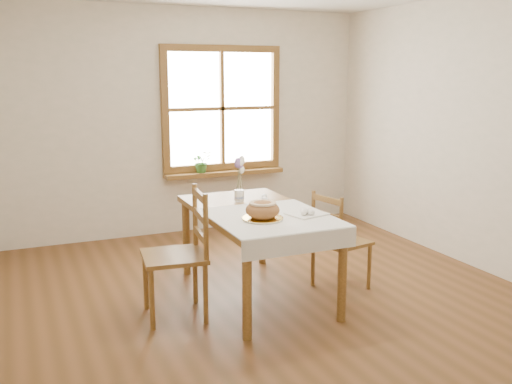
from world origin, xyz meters
The scene contains 18 objects.
ground centered at (0.00, 0.00, 0.00)m, with size 5.00×5.00×0.00m, color brown.
room_walls centered at (0.00, 0.00, 1.71)m, with size 4.60×5.10×2.65m.
window centered at (0.50, 2.47, 1.45)m, with size 1.46×0.08×1.46m.
window_sill centered at (0.50, 2.40, 0.69)m, with size 1.46×0.20×0.05m.
dining_table centered at (0.00, 0.30, 0.66)m, with size 0.90×1.60×0.75m.
table_linen centered at (0.00, 0.00, 0.76)m, with size 0.91×0.99×0.01m, color white.
chair_left centered at (-0.75, 0.15, 0.50)m, with size 0.47×0.49×1.00m, color olive, non-canonical shape.
chair_right centered at (0.76, 0.16, 0.43)m, with size 0.41×0.42×0.87m, color olive, non-canonical shape.
bread_plate centered at (-0.10, -0.06, 0.77)m, with size 0.31×0.31×0.02m, color white.
bread_loaf centered at (-0.10, -0.06, 0.85)m, with size 0.26×0.26×0.14m, color #9C6C37.
egg_napkin centered at (0.29, -0.05, 0.77)m, with size 0.28×0.24×0.01m, color white.
eggs centered at (0.29, -0.05, 0.80)m, with size 0.22×0.20×0.05m, color white, non-canonical shape.
salt_shaker centered at (0.12, 0.40, 0.81)m, with size 0.05×0.05×0.09m, color white.
pepper_shaker centered at (0.07, 0.28, 0.81)m, with size 0.05×0.05×0.10m, color white.
flower_vase centered at (-0.01, 0.64, 0.80)m, with size 0.09×0.09×0.09m, color white.
lavender_bouquet centered at (-0.01, 0.64, 0.99)m, with size 0.15×0.15×0.28m, color #715291, non-canonical shape.
potted_plant centered at (0.21, 2.40, 0.81)m, with size 0.23×0.25×0.20m, color #366D2B.
amber_bottle centered at (0.72, 2.40, 0.79)m, with size 0.06×0.06×0.16m, color #99611C.
Camera 1 is at (-1.83, -3.92, 1.86)m, focal length 40.00 mm.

